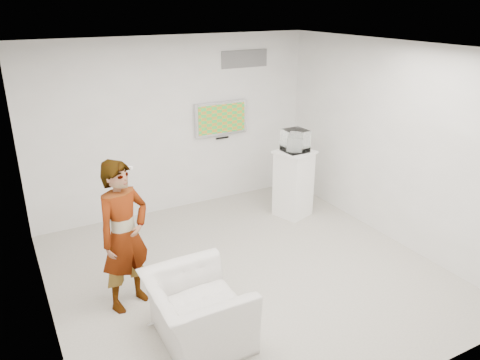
{
  "coord_description": "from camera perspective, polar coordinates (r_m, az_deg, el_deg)",
  "views": [
    {
      "loc": [
        -2.72,
        -4.88,
        3.53
      ],
      "look_at": [
        0.24,
        0.6,
        1.12
      ],
      "focal_mm": 35.0,
      "sensor_mm": 36.0,
      "label": 1
    }
  ],
  "objects": [
    {
      "name": "room",
      "position": [
        5.94,
        0.72,
        1.22
      ],
      "size": [
        5.01,
        5.01,
        3.0
      ],
      "color": "#BCB8AC",
      "rests_on": "ground"
    },
    {
      "name": "floor_uplight",
      "position": [
        9.43,
        5.91,
        0.04
      ],
      "size": [
        0.19,
        0.19,
        0.29
      ],
      "primitive_type": "cylinder",
      "rotation": [
        0.0,
        0.0,
        0.02
      ],
      "color": "silver",
      "rests_on": "room"
    },
    {
      "name": "pedestal",
      "position": [
        8.06,
        6.52,
        -0.43
      ],
      "size": [
        0.71,
        0.71,
        1.16
      ],
      "primitive_type": "cube",
      "rotation": [
        0.0,
        0.0,
        0.31
      ],
      "color": "white",
      "rests_on": "room"
    },
    {
      "name": "tv",
      "position": [
        8.39,
        -2.35,
        7.53
      ],
      "size": [
        1.0,
        0.08,
        0.6
      ],
      "primitive_type": "cube",
      "color": "#BABABE",
      "rests_on": "room"
    },
    {
      "name": "person",
      "position": [
        5.68,
        -13.91,
        -6.63
      ],
      "size": [
        0.8,
        0.68,
        1.87
      ],
      "primitive_type": "imported",
      "rotation": [
        0.0,
        0.0,
        0.4
      ],
      "color": "silver",
      "rests_on": "room"
    },
    {
      "name": "vitrine",
      "position": [
        7.81,
        6.75,
        4.78
      ],
      "size": [
        0.38,
        0.38,
        0.37
      ],
      "primitive_type": "cube",
      "rotation": [
        0.0,
        0.0,
        0.03
      ],
      "color": "white",
      "rests_on": "pedestal"
    },
    {
      "name": "armchair",
      "position": [
        5.29,
        -5.28,
        -15.56
      ],
      "size": [
        1.01,
        1.15,
        0.74
      ],
      "primitive_type": "imported",
      "rotation": [
        0.0,
        0.0,
        1.56
      ],
      "color": "silver",
      "rests_on": "room"
    },
    {
      "name": "console",
      "position": [
        7.83,
        6.73,
        4.32
      ],
      "size": [
        0.15,
        0.17,
        0.24
      ],
      "primitive_type": "cube",
      "rotation": [
        0.0,
        0.0,
        0.7
      ],
      "color": "white",
      "rests_on": "pedestal"
    },
    {
      "name": "wii_remote",
      "position": [
        5.64,
        -13.54,
        1.48
      ],
      "size": [
        0.11,
        0.11,
        0.03
      ],
      "primitive_type": "cube",
      "rotation": [
        0.0,
        0.0,
        0.71
      ],
      "color": "white",
      "rests_on": "person"
    },
    {
      "name": "logo_decal",
      "position": [
        8.47,
        0.56,
        14.55
      ],
      "size": [
        0.9,
        0.02,
        0.3
      ],
      "primitive_type": "cube",
      "color": "slate",
      "rests_on": "room"
    }
  ]
}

